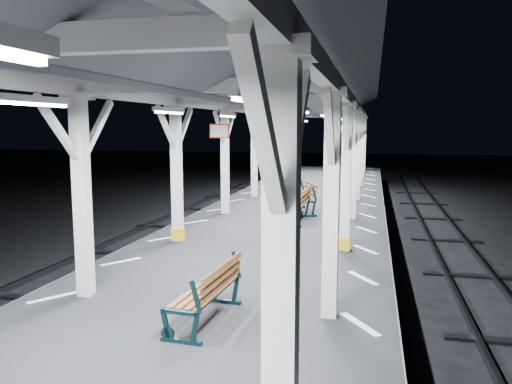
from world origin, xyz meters
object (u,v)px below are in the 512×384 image
(bench_extra, at_px, (336,164))
(bench_near, at_px, (210,291))
(bench_far, at_px, (304,197))
(bench_mid, at_px, (299,204))

(bench_extra, bearing_deg, bench_near, -84.05)
(bench_near, xyz_separation_m, bench_far, (0.06, 9.42, 0.05))
(bench_mid, height_order, bench_extra, bench_mid)
(bench_mid, xyz_separation_m, bench_extra, (-0.06, 15.75, -0.03))
(bench_near, height_order, bench_mid, bench_mid)
(bench_far, height_order, bench_extra, bench_far)
(bench_mid, xyz_separation_m, bench_far, (-0.07, 1.64, -0.02))
(bench_mid, bearing_deg, bench_extra, 91.31)
(bench_near, bearing_deg, bench_far, 93.49)
(bench_extra, bearing_deg, bench_mid, -83.67)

